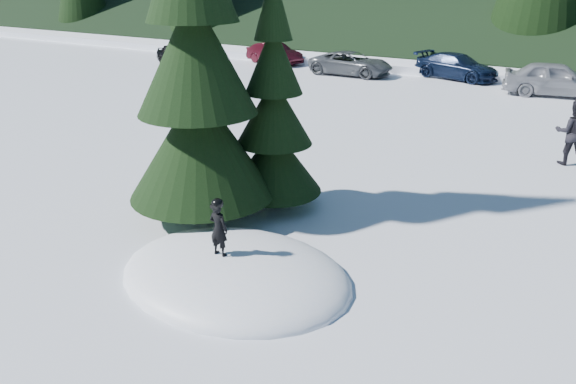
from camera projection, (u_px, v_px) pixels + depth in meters
The scene contains 11 objects.
ground at pixel (235, 277), 10.29m from camera, with size 200.00×200.00×0.00m, color white.
snow_mound at pixel (235, 277), 10.29m from camera, with size 4.48×3.52×0.96m, color white.
spruce_tall at pixel (196, 70), 11.56m from camera, with size 3.20×3.20×8.60m.
spruce_short at pixel (274, 120), 12.63m from camera, with size 2.20×2.20×5.37m.
child_skier at pixel (219, 229), 9.90m from camera, with size 0.37×0.24×1.01m, color black.
adult_0 at pixel (572, 132), 15.96m from camera, with size 0.91×0.71×1.88m, color black.
car_0 at pixel (178, 55), 32.85m from camera, with size 1.46×3.64×1.24m, color black.
car_1 at pixel (274, 53), 33.56m from camera, with size 1.29×3.71×1.22m, color black.
car_2 at pixel (351, 63), 29.88m from camera, with size 2.04×4.43×1.23m, color #53575B.
car_3 at pixel (457, 66), 28.80m from camera, with size 1.80×4.42×1.28m, color black.
car_4 at pixel (556, 79), 24.85m from camera, with size 1.78×4.42×1.51m, color #92949A.
Camera 1 is at (5.53, -7.15, 5.24)m, focal length 35.00 mm.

